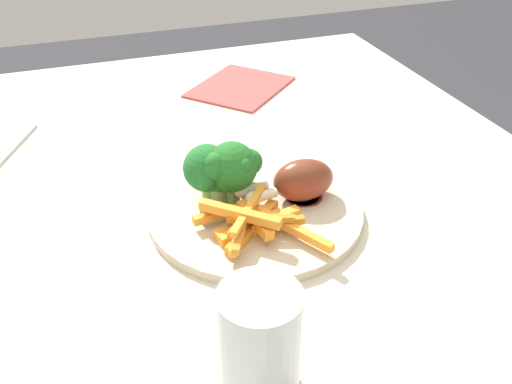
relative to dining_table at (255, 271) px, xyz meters
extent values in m
cube|color=beige|center=(0.00, 0.00, 0.08)|extent=(1.18, 0.88, 0.03)
cylinder|color=#9C9582|center=(0.53, -0.38, -0.28)|extent=(0.06, 0.06, 0.68)
cylinder|color=#9C9582|center=(0.53, 0.38, -0.28)|extent=(0.06, 0.06, 0.68)
cylinder|color=beige|center=(0.00, 0.00, 0.10)|extent=(0.26, 0.26, 0.01)
cylinder|color=#85AB57|center=(0.03, 0.05, 0.12)|extent=(0.02, 0.02, 0.02)
sphere|color=#226D2B|center=(0.03, 0.05, 0.15)|extent=(0.06, 0.06, 0.06)
sphere|color=#226D2B|center=(0.01, 0.06, 0.15)|extent=(0.02, 0.02, 0.02)
sphere|color=#226D2B|center=(0.01, 0.05, 0.16)|extent=(0.03, 0.03, 0.03)
sphere|color=#226D2B|center=(0.04, 0.03, 0.15)|extent=(0.03, 0.03, 0.03)
sphere|color=#226D2B|center=(0.03, 0.03, 0.16)|extent=(0.02, 0.02, 0.02)
sphere|color=#226D2B|center=(0.05, 0.05, 0.16)|extent=(0.03, 0.03, 0.03)
cylinder|color=#79A35E|center=(0.02, 0.02, 0.12)|extent=(0.02, 0.02, 0.03)
sphere|color=#226C24|center=(0.02, 0.02, 0.15)|extent=(0.06, 0.06, 0.06)
sphere|color=#226C24|center=(0.02, 0.00, 0.15)|extent=(0.03, 0.03, 0.03)
sphere|color=#226C24|center=(0.01, 0.04, 0.17)|extent=(0.02, 0.02, 0.02)
sphere|color=#226C24|center=(0.04, 0.01, 0.16)|extent=(0.03, 0.03, 0.03)
sphere|color=#226C24|center=(0.00, 0.01, 0.16)|extent=(0.02, 0.02, 0.02)
sphere|color=#226C24|center=(0.04, 0.02, 0.15)|extent=(0.03, 0.03, 0.03)
sphere|color=#226C24|center=(0.02, 0.04, 0.17)|extent=(0.02, 0.02, 0.02)
cylinder|color=#7DA25E|center=(0.02, 0.04, 0.11)|extent=(0.02, 0.02, 0.02)
sphere|color=#28641E|center=(0.02, 0.04, 0.14)|extent=(0.04, 0.04, 0.04)
sphere|color=#28641E|center=(0.03, 0.03, 0.14)|extent=(0.02, 0.02, 0.02)
sphere|color=#28641E|center=(0.02, 0.05, 0.14)|extent=(0.01, 0.01, 0.01)
sphere|color=#28641E|center=(0.02, 0.03, 0.14)|extent=(0.01, 0.01, 0.01)
sphere|color=#28641E|center=(0.02, 0.03, 0.15)|extent=(0.02, 0.02, 0.02)
sphere|color=#28641E|center=(0.03, 0.03, 0.14)|extent=(0.02, 0.02, 0.02)
sphere|color=#28641E|center=(0.02, 0.05, 0.15)|extent=(0.02, 0.02, 0.02)
cube|color=orange|center=(-0.04, 0.02, 0.11)|extent=(0.08, 0.09, 0.01)
cube|color=orange|center=(-0.06, 0.03, 0.12)|extent=(0.09, 0.05, 0.01)
cube|color=orange|center=(-0.05, -0.01, 0.11)|extent=(0.01, 0.06, 0.01)
cube|color=orange|center=(-0.07, -0.02, 0.12)|extent=(0.10, 0.06, 0.01)
cube|color=orange|center=(-0.05, 0.01, 0.13)|extent=(0.03, 0.07, 0.01)
cube|color=orange|center=(-0.02, 0.05, 0.12)|extent=(0.02, 0.07, 0.01)
cube|color=orange|center=(-0.05, 0.02, 0.12)|extent=(0.07, 0.02, 0.01)
cube|color=orange|center=(-0.05, 0.03, 0.12)|extent=(0.09, 0.06, 0.01)
cube|color=orange|center=(-0.01, 0.01, 0.12)|extent=(0.07, 0.03, 0.01)
cube|color=orange|center=(-0.01, 0.01, 0.11)|extent=(0.07, 0.02, 0.01)
cube|color=orange|center=(-0.04, 0.02, 0.11)|extent=(0.03, 0.09, 0.01)
cube|color=orange|center=(-0.05, 0.01, 0.11)|extent=(0.04, 0.11, 0.01)
cube|color=orange|center=(-0.05, 0.03, 0.13)|extent=(0.07, 0.08, 0.01)
cube|color=orange|center=(-0.04, 0.03, 0.12)|extent=(0.06, 0.05, 0.01)
cube|color=orange|center=(-0.04, 0.02, 0.13)|extent=(0.09, 0.07, 0.01)
cylinder|color=#4F1E12|center=(0.00, -0.06, 0.10)|extent=(0.04, 0.04, 0.00)
ellipsoid|color=brown|center=(0.00, -0.06, 0.13)|extent=(0.05, 0.08, 0.05)
cylinder|color=beige|center=(0.01, 0.00, 0.13)|extent=(0.01, 0.04, 0.01)
sphere|color=silver|center=(0.01, 0.01, 0.13)|extent=(0.02, 0.02, 0.02)
cylinder|color=#5E1D11|center=(0.00, -0.06, 0.10)|extent=(0.04, 0.04, 0.00)
ellipsoid|color=maroon|center=(0.00, -0.06, 0.13)|extent=(0.06, 0.08, 0.05)
cylinder|color=beige|center=(-0.01, -0.01, 0.12)|extent=(0.02, 0.03, 0.01)
sphere|color=silver|center=(-0.01, 0.01, 0.12)|extent=(0.02, 0.02, 0.02)
cube|color=silver|center=(0.25, 0.29, 0.09)|extent=(0.18, 0.09, 0.00)
cylinder|color=silver|center=(-0.24, 0.08, 0.14)|extent=(0.07, 0.07, 0.11)
cube|color=#B74C47|center=(0.38, -0.10, 0.09)|extent=(0.22, 0.22, 0.00)
camera|label=1|loc=(-0.53, 0.19, 0.50)|focal=39.99mm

